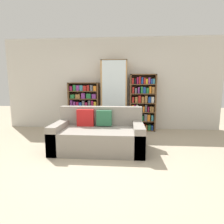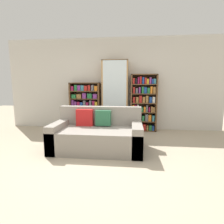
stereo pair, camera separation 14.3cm
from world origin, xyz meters
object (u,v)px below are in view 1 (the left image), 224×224
object	(u,v)px
couch	(99,135)
wine_bottle	(133,129)
display_cabinet	(114,96)
bookshelf_right	(142,103)
bookshelf_left	(84,107)

from	to	relation	value
couch	wine_bottle	xyz separation A→B (m)	(0.77, 1.12, -0.15)
display_cabinet	couch	bearing A→B (deg)	-97.55
display_cabinet	bookshelf_right	bearing A→B (deg)	1.08
bookshelf_left	wine_bottle	size ratio (longest dim) A/B	3.82
couch	bookshelf_right	bearing A→B (deg)	57.66
couch	display_cabinet	size ratio (longest dim) A/B	0.89
couch	wine_bottle	size ratio (longest dim) A/B	4.92
bookshelf_right	display_cabinet	bearing A→B (deg)	-178.92
bookshelf_left	wine_bottle	xyz separation A→B (m)	(1.45, -0.52, -0.54)
display_cabinet	wine_bottle	bearing A→B (deg)	-42.49
bookshelf_right	wine_bottle	bearing A→B (deg)	-117.64
couch	display_cabinet	xyz separation A→B (m)	(0.22, 1.63, 0.71)
couch	bookshelf_left	world-z (taller)	bookshelf_left
display_cabinet	bookshelf_right	xyz separation A→B (m)	(0.82, 0.02, -0.21)
bookshelf_right	wine_bottle	distance (m)	0.87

